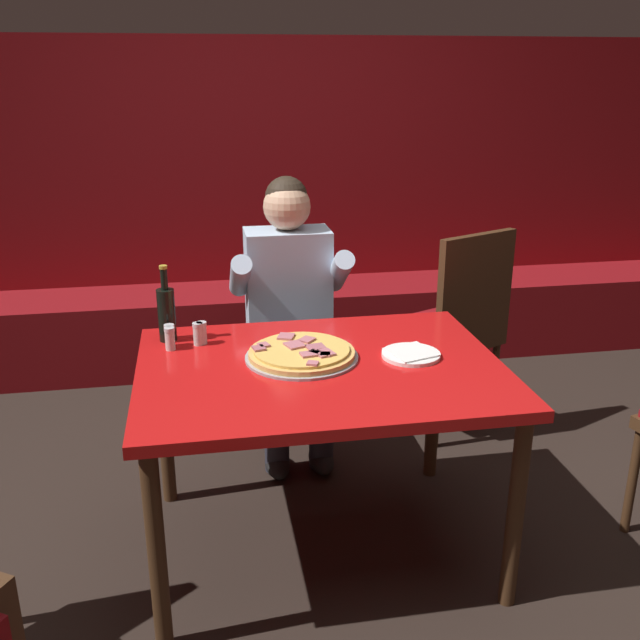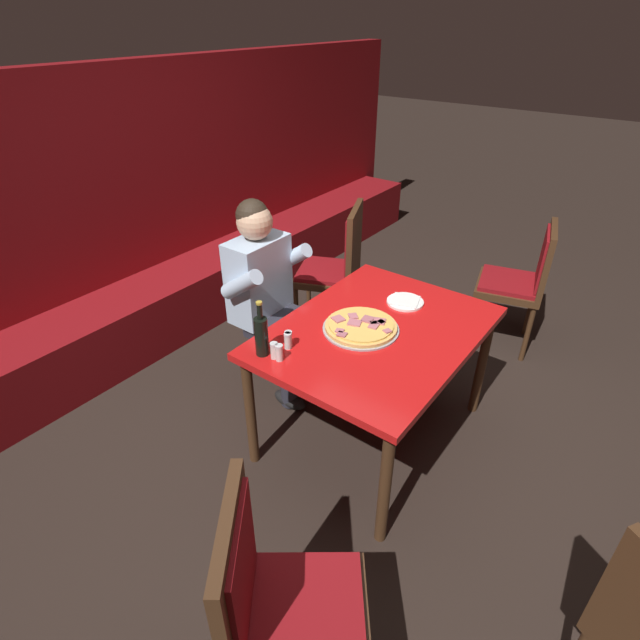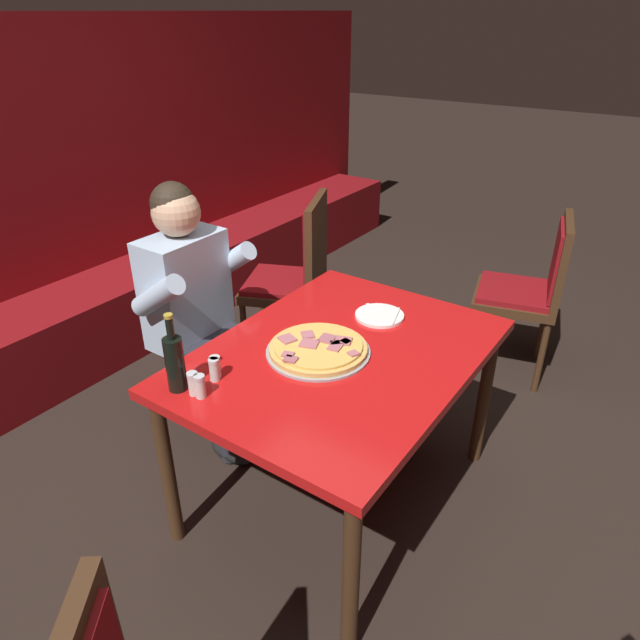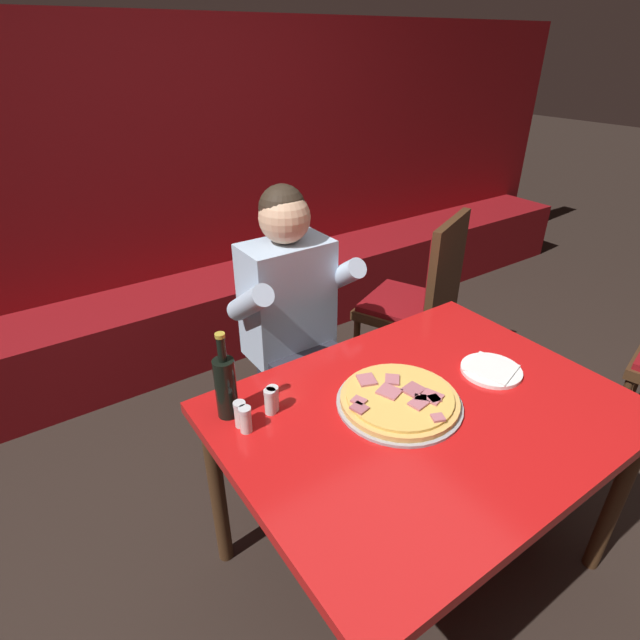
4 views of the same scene
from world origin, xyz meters
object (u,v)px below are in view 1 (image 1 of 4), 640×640
(shaker_black_pepper, at_px, (170,340))
(beer_bottle, at_px, (167,313))
(main_dining_table, at_px, (321,385))
(dining_chair_far_right, at_px, (455,318))
(pizza, at_px, (302,353))
(shaker_parmesan, at_px, (202,334))
(plate_white_paper, at_px, (411,354))
(diner_seated_blue_shirt, at_px, (291,307))
(shaker_red_pepper_flakes, at_px, (170,337))
(shaker_oregano, at_px, (198,335))

(shaker_black_pepper, bearing_deg, beer_bottle, 95.65)
(main_dining_table, xyz_separation_m, dining_chair_far_right, (0.80, 0.82, -0.08))
(pizza, distance_m, shaker_parmesan, 0.40)
(plate_white_paper, relative_size, diner_seated_blue_shirt, 0.16)
(shaker_red_pepper_flakes, distance_m, dining_chair_far_right, 1.44)
(plate_white_paper, height_order, dining_chair_far_right, dining_chair_far_right)
(shaker_black_pepper, distance_m, shaker_oregano, 0.11)
(shaker_parmesan, distance_m, dining_chair_far_right, 1.33)
(diner_seated_blue_shirt, bearing_deg, pizza, -94.60)
(shaker_parmesan, bearing_deg, pizza, -30.87)
(main_dining_table, height_order, shaker_parmesan, shaker_parmesan)
(pizza, relative_size, diner_seated_blue_shirt, 0.32)
(dining_chair_far_right, bearing_deg, diner_seated_blue_shirt, -176.06)
(main_dining_table, distance_m, dining_chair_far_right, 1.15)
(pizza, relative_size, beer_bottle, 1.38)
(shaker_red_pepper_flakes, bearing_deg, dining_chair_far_right, 22.71)
(plate_white_paper, xyz_separation_m, beer_bottle, (-0.86, 0.32, 0.10))
(shaker_black_pepper, distance_m, shaker_red_pepper_flakes, 0.03)
(main_dining_table, distance_m, shaker_oregano, 0.51)
(shaker_parmesan, height_order, dining_chair_far_right, dining_chair_far_right)
(pizza, relative_size, plate_white_paper, 1.91)
(main_dining_table, xyz_separation_m, shaker_black_pepper, (-0.52, 0.23, 0.12))
(dining_chair_far_right, bearing_deg, pizza, -138.87)
(shaker_black_pepper, xyz_separation_m, dining_chair_far_right, (1.32, 0.58, -0.20))
(pizza, height_order, shaker_black_pepper, shaker_black_pepper)
(plate_white_paper, bearing_deg, shaker_red_pepper_flakes, 163.74)
(dining_chair_far_right, bearing_deg, plate_white_paper, -120.45)
(shaker_parmesan, bearing_deg, plate_white_paper, -19.33)
(main_dining_table, height_order, shaker_black_pepper, shaker_black_pepper)
(pizza, height_order, plate_white_paper, pizza)
(shaker_parmesan, distance_m, diner_seated_blue_shirt, 0.63)
(plate_white_paper, bearing_deg, beer_bottle, 159.71)
(pizza, distance_m, diner_seated_blue_shirt, 0.70)
(plate_white_paper, relative_size, shaker_red_pepper_flakes, 2.44)
(shaker_red_pepper_flakes, xyz_separation_m, shaker_oregano, (0.10, 0.00, 0.00))
(shaker_red_pepper_flakes, xyz_separation_m, diner_seated_blue_shirt, (0.52, 0.50, -0.08))
(beer_bottle, xyz_separation_m, shaker_oregano, (0.11, -0.07, -0.07))
(dining_chair_far_right, bearing_deg, shaker_parmesan, -155.68)
(shaker_red_pepper_flakes, relative_size, dining_chair_far_right, 0.08)
(plate_white_paper, relative_size, beer_bottle, 0.72)
(pizza, xyz_separation_m, shaker_parmesan, (-0.34, 0.21, 0.02))
(beer_bottle, relative_size, shaker_oregano, 3.40)
(pizza, xyz_separation_m, shaker_oregano, (-0.36, 0.20, 0.02))
(diner_seated_blue_shirt, distance_m, dining_chair_far_right, 0.81)
(shaker_oregano, bearing_deg, dining_chair_far_right, 24.37)
(beer_bottle, distance_m, shaker_oregano, 0.15)
(shaker_black_pepper, bearing_deg, shaker_parmesan, 19.11)
(shaker_black_pepper, height_order, dining_chair_far_right, dining_chair_far_right)
(beer_bottle, bearing_deg, dining_chair_far_right, 19.98)
(pizza, distance_m, shaker_black_pepper, 0.49)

